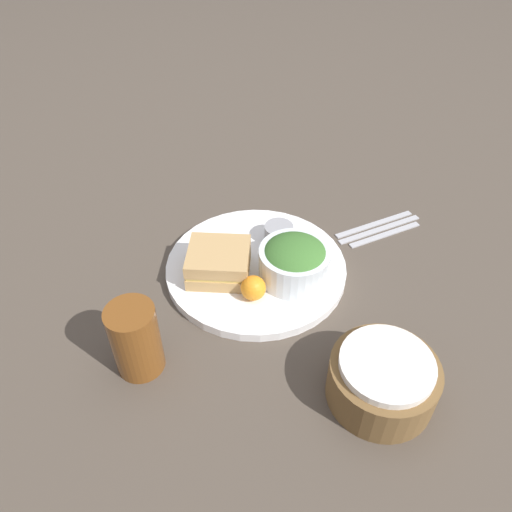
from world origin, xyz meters
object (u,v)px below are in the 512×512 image
(sandwich, at_px, (219,262))
(fork, at_px, (374,224))
(salad_bowl, at_px, (294,260))
(spoon, at_px, (385,234))
(dressing_cup, at_px, (279,233))
(plate, at_px, (256,268))
(knife, at_px, (380,229))
(drink_glass, at_px, (136,339))
(bread_basket, at_px, (383,379))

(sandwich, height_order, fork, sandwich)
(salad_bowl, xyz_separation_m, spoon, (-0.21, -0.08, -0.05))
(dressing_cup, bearing_deg, plate, 43.63)
(plate, xyz_separation_m, salad_bowl, (-0.06, 0.04, 0.05))
(plate, distance_m, sandwich, 0.08)
(spoon, bearing_deg, fork, 90.00)
(dressing_cup, height_order, spoon, dressing_cup)
(dressing_cup, relative_size, spoon, 0.33)
(knife, distance_m, spoon, 0.02)
(salad_bowl, xyz_separation_m, dressing_cup, (-0.00, -0.10, -0.02))
(sandwich, relative_size, spoon, 0.80)
(sandwich, xyz_separation_m, drink_glass, (0.15, 0.15, 0.02))
(salad_bowl, distance_m, dressing_cup, 0.10)
(salad_bowl, relative_size, knife, 0.65)
(sandwich, bearing_deg, dressing_cup, -153.91)
(plate, distance_m, bread_basket, 0.31)
(sandwich, bearing_deg, plate, -174.14)
(sandwich, relative_size, fork, 0.72)
(salad_bowl, relative_size, drink_glass, 1.02)
(sandwich, bearing_deg, spoon, -172.27)
(sandwich, distance_m, salad_bowl, 0.13)
(bread_basket, distance_m, spoon, 0.37)
(dressing_cup, bearing_deg, knife, -179.31)
(sandwich, distance_m, spoon, 0.34)
(spoon, bearing_deg, bread_basket, -127.84)
(fork, bearing_deg, spoon, -90.00)
(bread_basket, bearing_deg, plate, -68.97)
(drink_glass, distance_m, knife, 0.53)
(plate, relative_size, salad_bowl, 2.64)
(dressing_cup, bearing_deg, bread_basket, 99.02)
(knife, bearing_deg, sandwich, 178.77)
(dressing_cup, xyz_separation_m, fork, (-0.21, -0.02, -0.03))
(plate, height_order, fork, plate)
(plate, xyz_separation_m, fork, (-0.26, -0.07, -0.01))
(spoon, bearing_deg, salad_bowl, -170.75)
(sandwich, height_order, dressing_cup, sandwich)
(bread_basket, bearing_deg, salad_bowl, -77.44)
(plate, xyz_separation_m, dressing_cup, (-0.06, -0.05, 0.03))
(sandwich, distance_m, dressing_cup, 0.14)
(plate, bearing_deg, salad_bowl, 142.07)
(knife, bearing_deg, drink_glass, -168.15)
(bread_basket, distance_m, fork, 0.39)
(bread_basket, relative_size, fork, 0.85)
(fork, bearing_deg, sandwich, -178.19)
(plate, relative_size, spoon, 2.01)
(dressing_cup, distance_m, spoon, 0.22)
(salad_bowl, bearing_deg, spoon, -158.76)
(drink_glass, relative_size, fork, 0.67)
(drink_glass, bearing_deg, fork, -154.26)
(plate, distance_m, fork, 0.27)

